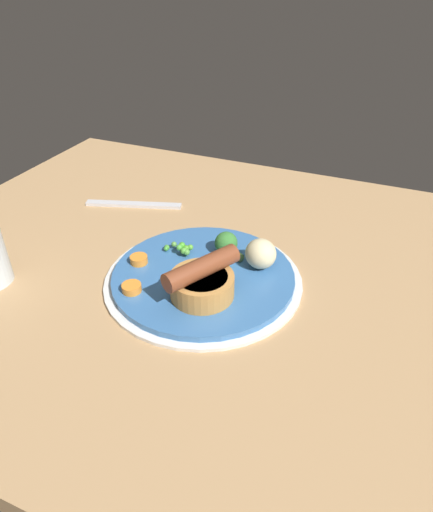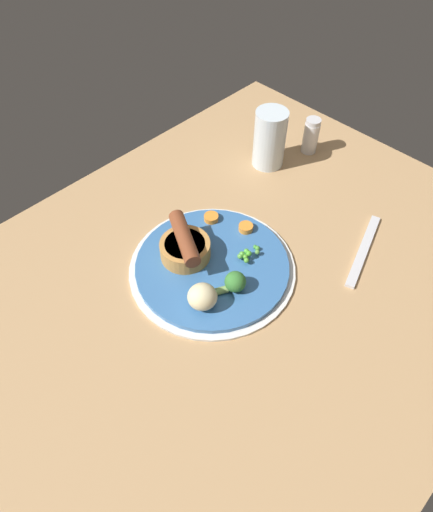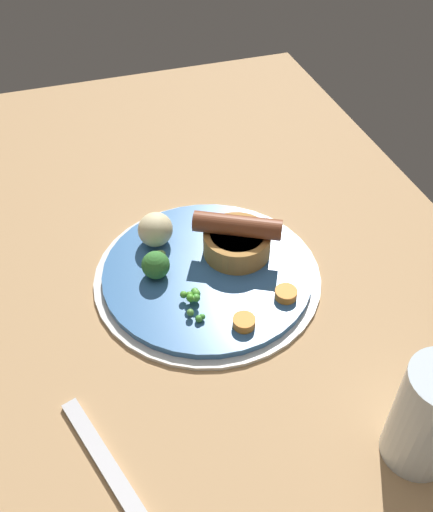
{
  "view_description": "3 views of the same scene",
  "coord_description": "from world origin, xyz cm",
  "views": [
    {
      "loc": [
        -19.26,
        52.23,
        42.99
      ],
      "look_at": [
        1.72,
        2.63,
        6.81
      ],
      "focal_mm": 32.0,
      "sensor_mm": 36.0,
      "label": 1
    },
    {
      "loc": [
        -30.92,
        -30.59,
        64.75
      ],
      "look_at": [
        3.15,
        3.12,
        7.31
      ],
      "focal_mm": 32.0,
      "sensor_mm": 36.0,
      "label": 2
    },
    {
      "loc": [
        51.51,
        -10.3,
        54.79
      ],
      "look_at": [
        3.15,
        5.37,
        6.39
      ],
      "focal_mm": 40.0,
      "sensor_mm": 36.0,
      "label": 3
    }
  ],
  "objects": [
    {
      "name": "dining_table",
      "position": [
        0.0,
        0.0,
        1.5
      ],
      "size": [
        110.0,
        80.0,
        3.0
      ],
      "primitive_type": "cube",
      "color": "tan",
      "rests_on": "ground"
    },
    {
      "name": "dinner_plate",
      "position": [
        3.15,
        4.16,
        3.57
      ],
      "size": [
        28.54,
        28.54,
        1.4
      ],
      "color": "silver",
      "rests_on": "dining_table"
    },
    {
      "name": "sausage_pudding",
      "position": [
        1.23,
        8.72,
        6.73
      ],
      "size": [
        8.61,
        10.97,
        5.8
      ],
      "rotation": [
        0.0,
        0.0,
        1.09
      ],
      "color": "#BC8442",
      "rests_on": "dinner_plate"
    },
    {
      "name": "pea_pile",
      "position": [
        8.36,
        0.91,
        5.42
      ],
      "size": [
        4.68,
        2.46,
        1.85
      ],
      "color": "green",
      "rests_on": "dinner_plate"
    },
    {
      "name": "broccoli_floret_near",
      "position": [
        2.03,
        -2.05,
        6.08
      ],
      "size": [
        4.68,
        3.65,
        3.5
      ],
      "rotation": [
        0.0,
        0.0,
        5.81
      ],
      "color": "#387A33",
      "rests_on": "dinner_plate"
    },
    {
      "name": "potato_chunk_0",
      "position": [
        -3.8,
        -0.68,
        6.6
      ],
      "size": [
        6.47,
        6.44,
        4.4
      ],
      "primitive_type": "ellipsoid",
      "rotation": [
        0.0,
        0.0,
        5.59
      ],
      "color": "beige",
      "rests_on": "dinner_plate"
    },
    {
      "name": "carrot_slice_0",
      "position": [
        10.41,
        11.69,
        4.93
      ],
      "size": [
        3.03,
        3.03,
        1.06
      ],
      "primitive_type": "cylinder",
      "rotation": [
        0.0,
        0.0,
        1.43
      ],
      "color": "orange",
      "rests_on": "dinner_plate"
    },
    {
      "name": "carrot_slice_1",
      "position": [
        13.02,
        5.45,
        4.96
      ],
      "size": [
        3.52,
        3.52,
        1.12
      ],
      "primitive_type": "cylinder",
      "rotation": [
        0.0,
        0.0,
        5.79
      ],
      "color": "orange",
      "rests_on": "dinner_plate"
    },
    {
      "name": "fork",
      "position": [
        24.87,
        -12.11,
        3.3
      ],
      "size": [
        17.6,
        7.14,
        0.6
      ],
      "primitive_type": "cube",
      "rotation": [
        0.0,
        0.0,
        0.32
      ],
      "color": "silver",
      "rests_on": "dining_table"
    },
    {
      "name": "drinking_glass",
      "position": [
        31.7,
        16.21,
        9.1
      ],
      "size": [
        6.57,
        6.57,
        12.2
      ],
      "primitive_type": "cylinder",
      "color": "silver",
      "rests_on": "dining_table"
    },
    {
      "name": "salt_shaker",
      "position": [
        41.13,
        12.51,
        6.89
      ],
      "size": [
        3.29,
        3.29,
        7.87
      ],
      "color": "silver",
      "rests_on": "dining_table"
    }
  ]
}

